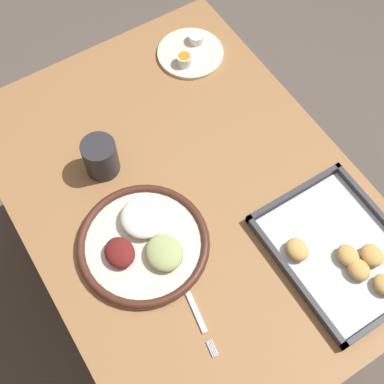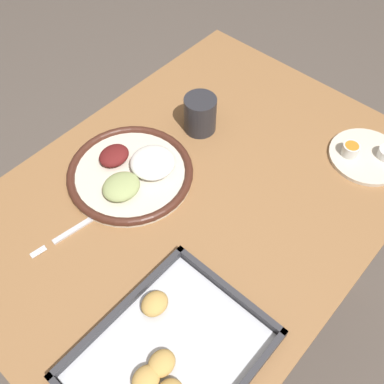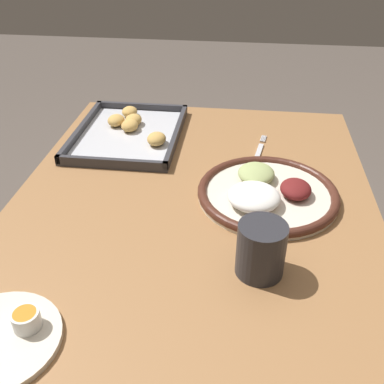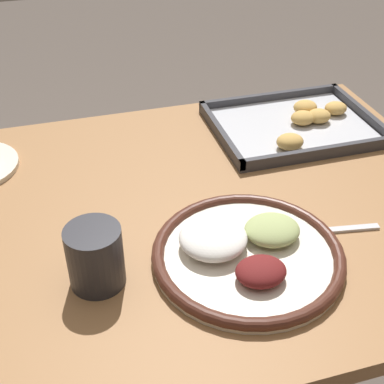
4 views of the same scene
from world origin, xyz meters
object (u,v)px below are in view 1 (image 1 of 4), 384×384
dinner_plate (144,242)px  baking_tray (342,253)px  fork (195,310)px  saucer_plate (190,52)px  drinking_cup (101,157)px

dinner_plate → baking_tray: bearing=54.3°
fork → saucer_plate: (-0.61, 0.37, 0.01)m
fork → saucer_plate: saucer_plate is taller
dinner_plate → saucer_plate: bearing=137.4°
baking_tray → drinking_cup: (-0.49, -0.34, 0.04)m
drinking_cup → saucer_plate: bearing=117.7°
dinner_plate → baking_tray: dinner_plate is taller
dinner_plate → baking_tray: (0.26, 0.36, -0.00)m
saucer_plate → drinking_cup: 0.42m
saucer_plate → drinking_cup: bearing=-62.3°
fork → drinking_cup: 0.42m
fork → baking_tray: 0.35m
saucer_plate → baking_tray: (0.68, -0.03, 0.00)m
fork → saucer_plate: size_ratio=1.04×
saucer_plate → drinking_cup: size_ratio=1.88×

